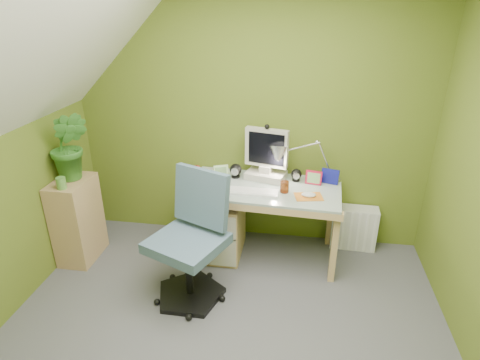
# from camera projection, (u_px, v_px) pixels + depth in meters

# --- Properties ---
(floor) EXTENTS (3.20, 3.20, 0.01)m
(floor) POSITION_uv_depth(u_px,v_px,m) (217.00, 360.00, 2.64)
(floor) COLOR #525258
(floor) RESTS_ON ground
(wall_back) EXTENTS (3.20, 0.01, 2.40)m
(wall_back) POSITION_uv_depth(u_px,v_px,m) (250.00, 117.00, 3.58)
(wall_back) COLOR olive
(wall_back) RESTS_ON floor
(slope_ceiling) EXTENTS (1.10, 3.20, 1.10)m
(slope_ceiling) POSITION_uv_depth(u_px,v_px,m) (13.00, 67.00, 2.01)
(slope_ceiling) COLOR white
(slope_ceiling) RESTS_ON wall_left
(desk) EXTENTS (1.34, 0.73, 0.70)m
(desk) POSITION_uv_depth(u_px,v_px,m) (263.00, 222.00, 3.58)
(desk) COLOR tan
(desk) RESTS_ON floor
(monitor) EXTENTS (0.39, 0.28, 0.48)m
(monitor) POSITION_uv_depth(u_px,v_px,m) (266.00, 153.00, 3.49)
(monitor) COLOR #BCB7A9
(monitor) RESTS_ON desk
(speaker_left) EXTENTS (0.11, 0.11, 0.13)m
(speaker_left) POSITION_uv_depth(u_px,v_px,m) (236.00, 171.00, 3.59)
(speaker_left) COLOR black
(speaker_left) RESTS_ON desk
(speaker_right) EXTENTS (0.11, 0.11, 0.11)m
(speaker_right) POSITION_uv_depth(u_px,v_px,m) (296.00, 175.00, 3.52)
(speaker_right) COLOR black
(speaker_right) RESTS_ON desk
(keyboard) EXTENTS (0.43, 0.15, 0.02)m
(keyboard) POSITION_uv_depth(u_px,v_px,m) (252.00, 192.00, 3.31)
(keyboard) COLOR white
(keyboard) RESTS_ON desk
(mousepad) EXTENTS (0.25, 0.20, 0.01)m
(mousepad) POSITION_uv_depth(u_px,v_px,m) (309.00, 197.00, 3.25)
(mousepad) COLOR orange
(mousepad) RESTS_ON desk
(mouse) EXTENTS (0.12, 0.08, 0.04)m
(mouse) POSITION_uv_depth(u_px,v_px,m) (309.00, 195.00, 3.24)
(mouse) COLOR silver
(mouse) RESTS_ON mousepad
(amber_tumbler) EXTENTS (0.08, 0.08, 0.09)m
(amber_tumbler) POSITION_uv_depth(u_px,v_px,m) (284.00, 187.00, 3.32)
(amber_tumbler) COLOR brown
(amber_tumbler) RESTS_ON desk
(candle_cluster) EXTENTS (0.18, 0.16, 0.13)m
(candle_cluster) POSITION_uv_depth(u_px,v_px,m) (196.00, 175.00, 3.50)
(candle_cluster) COLOR #B71311
(candle_cluster) RESTS_ON desk
(photo_frame_red) EXTENTS (0.14, 0.05, 0.12)m
(photo_frame_red) POSITION_uv_depth(u_px,v_px,m) (314.00, 178.00, 3.46)
(photo_frame_red) COLOR #B31331
(photo_frame_red) RESTS_ON desk
(photo_frame_blue) EXTENTS (0.15, 0.06, 0.13)m
(photo_frame_blue) POSITION_uv_depth(u_px,v_px,m) (330.00, 176.00, 3.47)
(photo_frame_blue) COLOR navy
(photo_frame_blue) RESTS_ON desk
(photo_frame_green) EXTENTS (0.13, 0.07, 0.11)m
(photo_frame_green) POSITION_uv_depth(u_px,v_px,m) (221.00, 171.00, 3.59)
(photo_frame_green) COLOR #B8DF99
(photo_frame_green) RESTS_ON desk
(desk_lamp) EXTENTS (0.56, 0.35, 0.56)m
(desk_lamp) POSITION_uv_depth(u_px,v_px,m) (319.00, 152.00, 3.42)
(desk_lamp) COLOR #BCBCC1
(desk_lamp) RESTS_ON desk
(side_ledge) EXTENTS (0.28, 0.43, 0.76)m
(side_ledge) POSITION_uv_depth(u_px,v_px,m) (78.00, 220.00, 3.54)
(side_ledge) COLOR tan
(side_ledge) RESTS_ON floor
(potted_plant) EXTENTS (0.37, 0.32, 0.59)m
(potted_plant) POSITION_uv_depth(u_px,v_px,m) (69.00, 146.00, 3.31)
(potted_plant) COLOR #357426
(potted_plant) RESTS_ON side_ledge
(green_cup) EXTENTS (0.09, 0.09, 0.10)m
(green_cup) POSITION_uv_depth(u_px,v_px,m) (61.00, 183.00, 3.23)
(green_cup) COLOR #5A923D
(green_cup) RESTS_ON side_ledge
(task_chair) EXTENTS (0.76, 0.76, 1.04)m
(task_chair) POSITION_uv_depth(u_px,v_px,m) (187.00, 240.00, 2.99)
(task_chair) COLOR #455E72
(task_chair) RESTS_ON floor
(radiator) EXTENTS (0.42, 0.18, 0.41)m
(radiator) POSITION_uv_depth(u_px,v_px,m) (354.00, 228.00, 3.76)
(radiator) COLOR silver
(radiator) RESTS_ON floor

